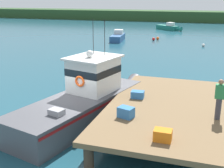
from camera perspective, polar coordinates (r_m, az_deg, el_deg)
name	(u,v)px	position (r m, az deg, el deg)	size (l,w,h in m)	color
ground_plane	(79,118)	(14.92, -6.42, -6.53)	(200.00, 200.00, 0.00)	#1E4C5B
dock	(177,109)	(13.38, 12.62, -4.69)	(6.00, 9.00, 1.20)	#4C3D2D
main_fishing_boat	(87,98)	(14.62, -4.96, -2.74)	(4.44, 9.95, 4.80)	#4C4C51
crate_stack_near_edge	(138,95)	(14.01, 5.00, -2.06)	(0.60, 0.44, 0.34)	#3370B2
crate_single_by_cleat	(163,135)	(10.12, 9.85, -9.78)	(0.60, 0.44, 0.39)	orange
crate_single_far	(126,112)	(11.77, 2.72, -5.52)	(0.60, 0.44, 0.43)	#3370B2
deckhand_by_the_boat	(219,98)	(12.12, 20.16, -2.65)	(0.36, 0.22, 1.63)	#383842
moored_boat_outer_mooring	(118,37)	(40.76, 1.19, 9.18)	(1.96, 5.70, 1.43)	#285184
moored_boat_far_left	(169,27)	(54.36, 11.01, 10.77)	(5.02, 4.05, 1.38)	#196B5B
mooring_buoy_outer	(154,39)	(41.00, 8.09, 8.66)	(0.41, 0.41, 0.41)	red
mooring_buoy_channel_marker	(158,38)	(41.86, 8.90, 8.79)	(0.42, 0.42, 0.42)	#EA5B19
mooring_buoy_inshore	(203,45)	(37.07, 17.35, 7.20)	(0.39, 0.39, 0.39)	silver
far_shoreline	(183,16)	(74.82, 13.70, 12.73)	(120.00, 8.00, 2.40)	#284723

